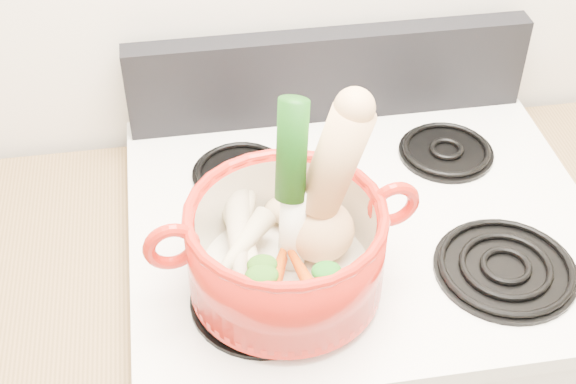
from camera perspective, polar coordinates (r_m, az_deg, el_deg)
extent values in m
cube|color=silver|center=(1.37, 5.30, -2.18)|extent=(0.78, 0.67, 0.03)
cube|color=black|center=(1.53, 2.93, 8.30)|extent=(0.76, 0.05, 0.18)
cylinder|color=black|center=(1.21, -1.69, -7.46)|extent=(0.22, 0.22, 0.02)
cylinder|color=black|center=(1.30, 15.22, -5.18)|extent=(0.22, 0.22, 0.02)
cylinder|color=black|center=(1.43, -3.37, 1.47)|extent=(0.17, 0.17, 0.02)
cylinder|color=black|center=(1.50, 11.19, 2.93)|extent=(0.17, 0.17, 0.02)
cylinder|color=#B61A0F|center=(1.17, -0.16, -4.07)|extent=(0.32, 0.32, 0.14)
torus|color=#B61A0F|center=(1.11, -8.29, -3.85)|extent=(0.08, 0.03, 0.08)
torus|color=#B61A0F|center=(1.18, 7.52, -0.87)|extent=(0.08, 0.03, 0.08)
cylinder|color=white|center=(1.12, 0.35, 0.41)|extent=(0.08, 0.09, 0.29)
ellipsoid|color=tan|center=(1.26, 0.02, -1.29)|extent=(0.08, 0.06, 0.04)
cone|color=beige|center=(1.18, -2.62, -4.80)|extent=(0.07, 0.22, 0.06)
cone|color=beige|center=(1.18, -3.52, -4.08)|extent=(0.07, 0.23, 0.07)
cone|color=beige|center=(1.21, -3.40, -2.46)|extent=(0.09, 0.21, 0.06)
cone|color=beige|center=(1.17, -3.75, -4.27)|extent=(0.14, 0.15, 0.05)
cone|color=red|center=(1.17, -0.71, -5.73)|extent=(0.09, 0.16, 0.04)
cone|color=#D6590A|center=(1.14, -1.05, -6.69)|extent=(0.09, 0.17, 0.05)
cone|color=#C64C09|center=(1.14, 1.36, -6.44)|extent=(0.07, 0.17, 0.04)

